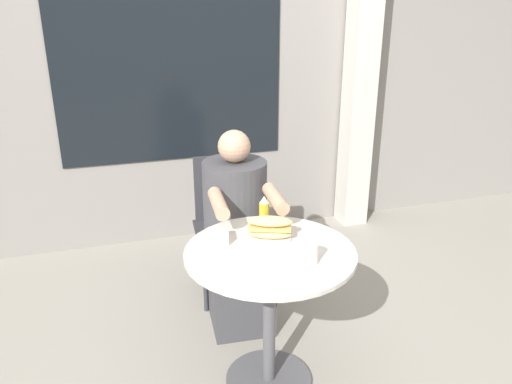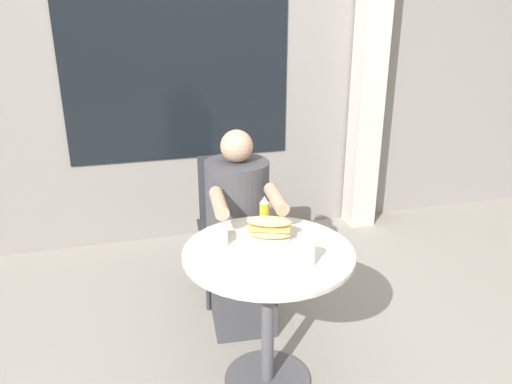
{
  "view_description": "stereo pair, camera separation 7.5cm",
  "coord_description": "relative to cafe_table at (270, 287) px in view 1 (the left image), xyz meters",
  "views": [
    {
      "loc": [
        -0.64,
        -1.87,
        1.76
      ],
      "look_at": [
        0.0,
        0.21,
        0.92
      ],
      "focal_mm": 35.0,
      "sensor_mm": 36.0,
      "label": 1
    },
    {
      "loc": [
        -0.57,
        -1.89,
        1.76
      ],
      "look_at": [
        0.0,
        0.21,
        0.92
      ],
      "focal_mm": 35.0,
      "sensor_mm": 36.0,
      "label": 2
    }
  ],
  "objects": [
    {
      "name": "drink_cup",
      "position": [
        0.13,
        -0.15,
        0.24
      ],
      "size": [
        0.07,
        0.07,
        0.1
      ],
      "color": "silver",
      "rests_on": "cafe_table"
    },
    {
      "name": "seated_diner",
      "position": [
        0.0,
        0.57,
        -0.05
      ],
      "size": [
        0.39,
        0.65,
        1.13
      ],
      "rotation": [
        0.0,
        0.0,
        3.06
      ],
      "color": "#424247",
      "rests_on": "ground_plane"
    },
    {
      "name": "napkin_box",
      "position": [
        -0.2,
        0.15,
        0.22
      ],
      "size": [
        0.1,
        0.1,
        0.06
      ],
      "rotation": [
        0.0,
        0.0,
        -0.15
      ],
      "color": "silver",
      "rests_on": "cafe_table"
    },
    {
      "name": "cafe_table",
      "position": [
        0.0,
        0.0,
        0.0
      ],
      "size": [
        0.77,
        0.77,
        0.72
      ],
      "color": "beige",
      "rests_on": "ground_plane"
    },
    {
      "name": "condiment_bottle",
      "position": [
        0.05,
        0.25,
        0.27
      ],
      "size": [
        0.05,
        0.05,
        0.16
      ],
      "color": "gold",
      "rests_on": "cafe_table"
    },
    {
      "name": "diner_chair",
      "position": [
        0.01,
        0.92,
        -0.01
      ],
      "size": [
        0.41,
        0.41,
        0.87
      ],
      "rotation": [
        0.0,
        0.0,
        3.06
      ],
      "color": "#333338",
      "rests_on": "ground_plane"
    },
    {
      "name": "storefront_wall",
      "position": [
        -0.0,
        1.79,
        0.86
      ],
      "size": [
        8.0,
        0.09,
        2.8
      ],
      "color": "gray",
      "rests_on": "ground_plane"
    },
    {
      "name": "sandwich_on_plate",
      "position": [
        0.03,
        0.11,
        0.24
      ],
      "size": [
        0.22,
        0.2,
        0.12
      ],
      "rotation": [
        0.0,
        0.0,
        -0.38
      ],
      "color": "white",
      "rests_on": "cafe_table"
    },
    {
      "name": "lattice_pillar",
      "position": [
        1.28,
        1.63,
        0.67
      ],
      "size": [
        0.2,
        0.2,
        2.4
      ],
      "color": "beige",
      "rests_on": "ground_plane"
    },
    {
      "name": "ground_plane",
      "position": [
        0.0,
        0.0,
        -0.53
      ],
      "size": [
        8.0,
        8.0,
        0.0
      ],
      "primitive_type": "plane",
      "color": "gray"
    }
  ]
}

